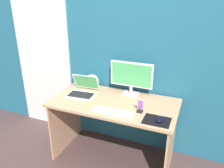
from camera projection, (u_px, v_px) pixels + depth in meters
ground_plane at (114, 157)px, 2.75m from camera, size 8.00×8.00×0.00m
wall_back at (127, 48)px, 2.61m from camera, size 6.00×0.04×2.50m
door_left at (43, 58)px, 3.08m from camera, size 0.82×0.02×2.02m
desk at (114, 114)px, 2.52m from camera, size 1.36×0.70×0.74m
monitor at (131, 77)px, 2.56m from camera, size 0.49×0.14×0.38m
laptop at (83, 90)px, 2.63m from camera, size 0.34×0.33×0.21m
fishbowl at (92, 81)px, 2.79m from camera, size 0.17×0.17×0.17m
keyboard_external at (113, 112)px, 2.25m from camera, size 0.41×0.13×0.01m
mousepad at (157, 121)px, 2.10m from camera, size 0.25×0.20×0.00m
mouse at (160, 120)px, 2.08m from camera, size 0.07×0.11×0.04m
phone_in_dock at (140, 107)px, 2.24m from camera, size 0.06×0.06×0.14m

